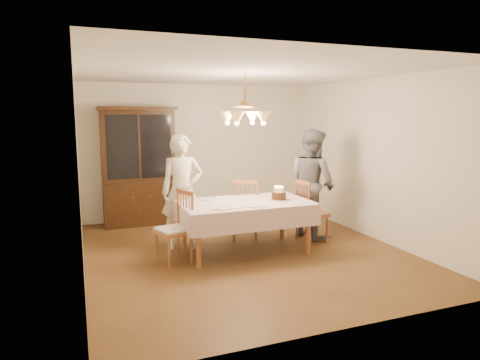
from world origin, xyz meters
name	(u,v)px	position (x,y,z in m)	size (l,w,h in m)	color
ground	(245,252)	(0.00, 0.00, 0.00)	(5.00, 5.00, 0.00)	#533317
room_shell	(245,145)	(0.00, 0.00, 1.58)	(5.00, 5.00, 5.00)	white
dining_table	(245,207)	(0.00, 0.00, 0.68)	(1.90, 1.10, 0.76)	brown
china_hutch	(139,168)	(-1.21, 2.25, 1.04)	(1.38, 0.54, 2.16)	black
chair_far_side	(245,212)	(0.26, 0.65, 0.44)	(0.56, 0.55, 1.00)	brown
chair_left_end	(174,231)	(-1.08, -0.13, 0.45)	(0.53, 0.55, 1.00)	brown
chair_right_end	(311,214)	(1.19, 0.13, 0.44)	(0.44, 0.46, 1.00)	brown
elderly_woman	(182,192)	(-0.81, 0.53, 0.87)	(0.63, 0.42, 1.73)	beige
adult_in_grey	(312,183)	(1.35, 0.41, 0.89)	(0.87, 0.68, 1.79)	slate
birthday_cake	(279,196)	(0.51, -0.08, 0.82)	(0.30, 0.30, 0.21)	white
place_setting_near_left	(225,208)	(-0.42, -0.35, 0.77)	(0.38, 0.24, 0.02)	white
place_setting_near_right	(255,206)	(0.01, -0.35, 0.77)	(0.37, 0.23, 0.02)	white
place_setting_far_left	(208,199)	(-0.46, 0.35, 0.77)	(0.41, 0.27, 0.02)	white
chandelier	(245,117)	(0.00, 0.00, 1.98)	(0.62, 0.62, 0.73)	#BF8C3F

